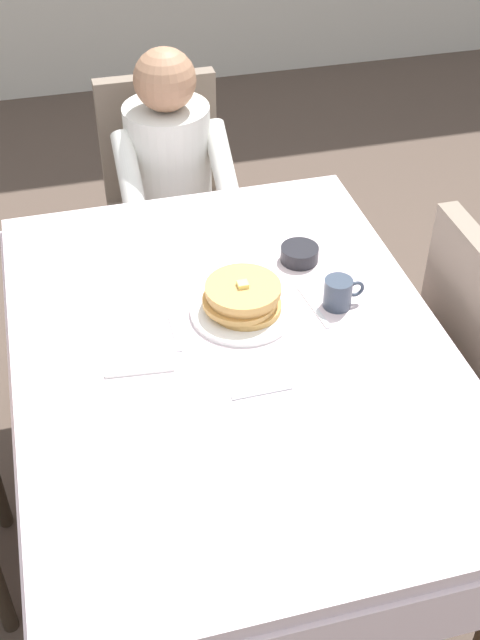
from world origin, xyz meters
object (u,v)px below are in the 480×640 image
object	(u,v)px
diner_person	(171,175)
spoon_near_edge	(262,392)
dining_table_main	(233,371)
knife_right_of_plate	(313,305)
bowl_butter	(300,254)
plate_breakfast	(243,311)
breakfast_stack	(243,297)
fork_left_of_plate	(174,329)
chair_diner	(166,187)
cup_coffee	(339,293)

from	to	relation	value
diner_person	spoon_near_edge	bearing A→B (deg)	89.68
dining_table_main	knife_right_of_plate	distance (m)	0.28
bowl_butter	spoon_near_edge	distance (m)	0.55
dining_table_main	plate_breakfast	xyz separation A→B (m)	(0.06, 0.12, 0.10)
breakfast_stack	diner_person	bearing A→B (deg)	91.69
breakfast_stack	bowl_butter	xyz separation A→B (m)	(0.22, 0.19, -0.03)
fork_left_of_plate	spoon_near_edge	xyz separation A→B (m)	(0.16, -0.28, 0.00)
spoon_near_edge	knife_right_of_plate	bearing A→B (deg)	51.37
dining_table_main	chair_diner	size ratio (longest dim) A/B	1.64
dining_table_main	breakfast_stack	distance (m)	0.20
diner_person	plate_breakfast	distance (m)	0.90
breakfast_stack	chair_diner	bearing A→B (deg)	91.44
plate_breakfast	breakfast_stack	bearing A→B (deg)	57.30
diner_person	spoon_near_edge	xyz separation A→B (m)	(-0.01, -1.20, 0.07)
dining_table_main	cup_coffee	world-z (taller)	cup_coffee
fork_left_of_plate	knife_right_of_plate	distance (m)	0.38
plate_breakfast	breakfast_stack	size ratio (longest dim) A/B	1.34
dining_table_main	bowl_butter	world-z (taller)	bowl_butter
cup_coffee	bowl_butter	distance (m)	0.23
chair_diner	plate_breakfast	world-z (taller)	chair_diner
cup_coffee	spoon_near_edge	distance (m)	0.40
diner_person	spoon_near_edge	distance (m)	1.20
cup_coffee	knife_right_of_plate	size ratio (longest dim) A/B	0.56
cup_coffee	spoon_near_edge	size ratio (longest dim) A/B	0.75
bowl_butter	spoon_near_edge	size ratio (longest dim) A/B	0.73
diner_person	cup_coffee	distance (m)	0.98
chair_diner	fork_left_of_plate	world-z (taller)	chair_diner
diner_person	knife_right_of_plate	xyz separation A→B (m)	(0.22, -0.91, 0.07)
plate_breakfast	bowl_butter	world-z (taller)	bowl_butter
fork_left_of_plate	knife_right_of_plate	world-z (taller)	same
chair_diner	knife_right_of_plate	world-z (taller)	chair_diner
diner_person	knife_right_of_plate	distance (m)	0.94
fork_left_of_plate	plate_breakfast	bearing A→B (deg)	-83.19
diner_person	breakfast_stack	bearing A→B (deg)	91.69
breakfast_stack	bowl_butter	distance (m)	0.29
dining_table_main	spoon_near_edge	world-z (taller)	spoon_near_edge
spoon_near_edge	plate_breakfast	bearing A→B (deg)	83.52
fork_left_of_plate	knife_right_of_plate	xyz separation A→B (m)	(0.38, -0.00, 0.00)
chair_diner	plate_breakfast	distance (m)	1.07
chair_diner	cup_coffee	world-z (taller)	chair_diner
breakfast_stack	spoon_near_edge	distance (m)	0.31
breakfast_stack	spoon_near_edge	size ratio (longest dim) A/B	1.40
breakfast_stack	bowl_butter	bearing A→B (deg)	40.85
plate_breakfast	dining_table_main	bearing A→B (deg)	-116.03
plate_breakfast	fork_left_of_plate	xyz separation A→B (m)	(-0.19, -0.02, -0.01)
diner_person	bowl_butter	world-z (taller)	diner_person
chair_diner	plate_breakfast	xyz separation A→B (m)	(0.03, -1.05, 0.22)
diner_person	bowl_butter	size ratio (longest dim) A/B	10.18
diner_person	fork_left_of_plate	bearing A→B (deg)	79.77
dining_table_main	breakfast_stack	bearing A→B (deg)	63.87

